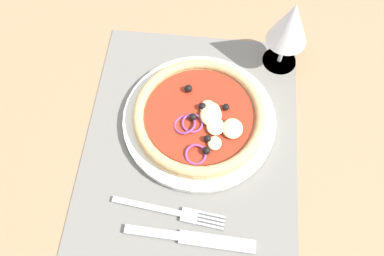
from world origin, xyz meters
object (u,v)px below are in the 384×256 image
object	(u,v)px
plate	(199,120)
fork	(174,212)
knife	(191,238)
pizza	(200,115)
wine_glass	(290,24)

from	to	relation	value
plate	fork	bearing A→B (deg)	-7.90
fork	knife	xyz separation A→B (cm)	(3.69, 2.98, 0.03)
pizza	fork	bearing A→B (deg)	-8.34
plate	knife	xyz separation A→B (cm)	(20.27, 0.68, -0.33)
plate	pizza	xyz separation A→B (cm)	(0.09, 0.12, 1.69)
plate	knife	distance (cm)	20.29
pizza	wine_glass	size ratio (longest dim) A/B	1.52
fork	wine_glass	size ratio (longest dim) A/B	1.21
plate	wine_glass	size ratio (longest dim) A/B	1.77
pizza	knife	distance (cm)	20.29
plate	wine_glass	distance (cm)	22.20
pizza	plate	bearing A→B (deg)	-128.34
plate	wine_glass	world-z (taller)	wine_glass
fork	wine_glass	distance (cm)	36.47
wine_glass	plate	bearing A→B (deg)	-43.38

